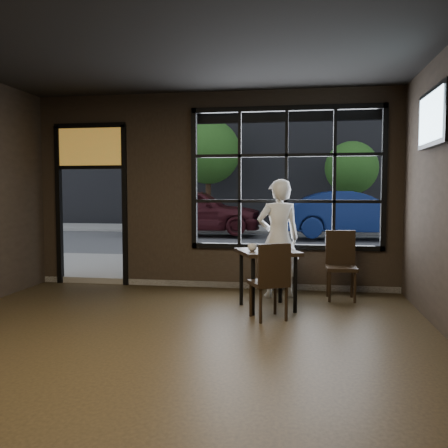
% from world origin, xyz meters
% --- Properties ---
extents(floor, '(6.00, 7.00, 0.02)m').
position_xyz_m(floor, '(0.00, 0.00, -0.01)').
color(floor, black).
rests_on(floor, ground).
extents(ceiling, '(6.00, 7.00, 0.02)m').
position_xyz_m(ceiling, '(0.00, 0.00, 3.21)').
color(ceiling, black).
rests_on(ceiling, ground).
extents(window_frame, '(3.06, 0.12, 2.28)m').
position_xyz_m(window_frame, '(1.20, 3.50, 1.80)').
color(window_frame, black).
rests_on(window_frame, ground).
extents(stained_transom, '(1.20, 0.06, 0.70)m').
position_xyz_m(stained_transom, '(-2.10, 3.50, 2.35)').
color(stained_transom, orange).
rests_on(stained_transom, ground).
extents(street_asphalt, '(60.00, 41.00, 0.04)m').
position_xyz_m(street_asphalt, '(0.00, 24.00, -0.02)').
color(street_asphalt, '#545456').
rests_on(street_asphalt, ground).
extents(building_across, '(28.00, 12.00, 15.00)m').
position_xyz_m(building_across, '(0.00, 23.00, 7.50)').
color(building_across, '#5B5956').
rests_on(building_across, ground).
extents(cafe_table, '(0.97, 0.97, 0.81)m').
position_xyz_m(cafe_table, '(0.99, 2.22, 0.40)').
color(cafe_table, black).
rests_on(cafe_table, floor).
extents(chair_near, '(0.56, 0.56, 0.97)m').
position_xyz_m(chair_near, '(1.04, 1.71, 0.48)').
color(chair_near, black).
rests_on(chair_near, floor).
extents(chair_window, '(0.44, 0.44, 1.01)m').
position_xyz_m(chair_window, '(2.03, 2.92, 0.50)').
color(chair_window, black).
rests_on(chair_window, floor).
extents(man, '(0.74, 0.60, 1.77)m').
position_xyz_m(man, '(1.10, 2.98, 0.89)').
color(man, white).
rests_on(man, floor).
extents(hotdog, '(0.21, 0.18, 0.06)m').
position_xyz_m(hotdog, '(1.02, 2.33, 0.83)').
color(hotdog, tan).
rests_on(hotdog, cafe_table).
extents(cup, '(0.15, 0.15, 0.10)m').
position_xyz_m(cup, '(0.80, 2.10, 0.85)').
color(cup, silver).
rests_on(cup, cafe_table).
extents(tv, '(0.13, 1.13, 0.66)m').
position_xyz_m(tv, '(2.93, 1.65, 2.44)').
color(tv, black).
rests_on(tv, wall_right).
extents(navy_car, '(4.67, 2.02, 1.50)m').
position_xyz_m(navy_car, '(3.11, 11.76, 0.85)').
color(navy_car, '#0D1D51').
rests_on(navy_car, street_asphalt).
extents(maroon_car, '(4.76, 2.08, 1.60)m').
position_xyz_m(maroon_car, '(-2.21, 12.23, 0.90)').
color(maroon_car, '#3C1117').
rests_on(maroon_car, street_asphalt).
extents(tree_left, '(2.66, 2.66, 4.54)m').
position_xyz_m(tree_left, '(-2.33, 15.21, 3.20)').
color(tree_left, '#332114').
rests_on(tree_left, street_asphalt).
extents(tree_right, '(2.07, 2.07, 3.53)m').
position_xyz_m(tree_right, '(3.42, 14.99, 2.49)').
color(tree_right, '#332114').
rests_on(tree_right, street_asphalt).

